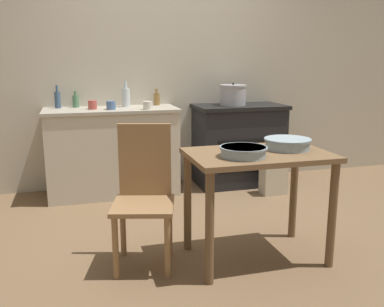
{
  "coord_description": "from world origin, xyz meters",
  "views": [
    {
      "loc": [
        -0.97,
        -3.07,
        1.38
      ],
      "look_at": [
        0.0,
        0.4,
        0.58
      ],
      "focal_mm": 40.0,
      "sensor_mm": 36.0,
      "label": 1
    }
  ],
  "objects_px": {
    "stock_pot": "(233,95)",
    "mixing_bowl_large": "(243,151)",
    "bottle_center_left": "(76,101)",
    "bottle_far_left": "(157,99)",
    "chair": "(144,192)",
    "bottle_left": "(58,99)",
    "cup_mid_right": "(111,105)",
    "cup_center": "(148,105)",
    "cup_center_right": "(92,105)",
    "stove": "(238,144)",
    "flour_sack": "(273,178)",
    "mixing_bowl_small": "(288,143)",
    "bottle_mid_left": "(126,97)",
    "work_table": "(258,172)"
  },
  "relations": [
    {
      "from": "stock_pot",
      "to": "mixing_bowl_large",
      "type": "relative_size",
      "value": 0.93
    },
    {
      "from": "bottle_center_left",
      "to": "bottle_far_left",
      "type": "bearing_deg",
      "value": -1.07
    },
    {
      "from": "chair",
      "to": "stock_pot",
      "type": "xyz_separation_m",
      "value": [
        1.24,
        1.59,
        0.5
      ]
    },
    {
      "from": "bottle_left",
      "to": "cup_mid_right",
      "type": "distance_m",
      "value": 0.58
    },
    {
      "from": "cup_center",
      "to": "cup_mid_right",
      "type": "bearing_deg",
      "value": 165.19
    },
    {
      "from": "stock_pot",
      "to": "cup_center_right",
      "type": "xyz_separation_m",
      "value": [
        -1.48,
        -0.01,
        -0.06
      ]
    },
    {
      "from": "stove",
      "to": "stock_pot",
      "type": "bearing_deg",
      "value": -168.8
    },
    {
      "from": "bottle_center_left",
      "to": "cup_center",
      "type": "relative_size",
      "value": 1.84
    },
    {
      "from": "flour_sack",
      "to": "bottle_left",
      "type": "bearing_deg",
      "value": 163.38
    },
    {
      "from": "chair",
      "to": "mixing_bowl_small",
      "type": "bearing_deg",
      "value": 8.81
    },
    {
      "from": "cup_center_right",
      "to": "mixing_bowl_large",
      "type": "bearing_deg",
      "value": -65.07
    },
    {
      "from": "cup_center",
      "to": "bottle_mid_left",
      "type": "bearing_deg",
      "value": 119.2
    },
    {
      "from": "stove",
      "to": "bottle_left",
      "type": "relative_size",
      "value": 4.26
    },
    {
      "from": "bottle_mid_left",
      "to": "cup_mid_right",
      "type": "height_order",
      "value": "bottle_mid_left"
    },
    {
      "from": "chair",
      "to": "bottle_mid_left",
      "type": "height_order",
      "value": "bottle_mid_left"
    },
    {
      "from": "cup_center_right",
      "to": "bottle_left",
      "type": "bearing_deg",
      "value": 149.74
    },
    {
      "from": "bottle_far_left",
      "to": "stock_pot",
      "type": "bearing_deg",
      "value": -13.64
    },
    {
      "from": "stove",
      "to": "mixing_bowl_large",
      "type": "height_order",
      "value": "stove"
    },
    {
      "from": "bottle_left",
      "to": "cup_center_right",
      "type": "relative_size",
      "value": 2.62
    },
    {
      "from": "mixing_bowl_small",
      "to": "bottle_far_left",
      "type": "distance_m",
      "value": 1.98
    },
    {
      "from": "work_table",
      "to": "bottle_far_left",
      "type": "height_order",
      "value": "bottle_far_left"
    },
    {
      "from": "stove",
      "to": "bottle_far_left",
      "type": "relative_size",
      "value": 5.64
    },
    {
      "from": "chair",
      "to": "mixing_bowl_small",
      "type": "distance_m",
      "value": 1.05
    },
    {
      "from": "stock_pot",
      "to": "bottle_center_left",
      "type": "relative_size",
      "value": 1.73
    },
    {
      "from": "mixing_bowl_small",
      "to": "chair",
      "type": "bearing_deg",
      "value": 173.96
    },
    {
      "from": "flour_sack",
      "to": "bottle_mid_left",
      "type": "distance_m",
      "value": 1.75
    },
    {
      "from": "stock_pot",
      "to": "cup_mid_right",
      "type": "height_order",
      "value": "stock_pot"
    },
    {
      "from": "bottle_mid_left",
      "to": "work_table",
      "type": "bearing_deg",
      "value": -70.9
    },
    {
      "from": "mixing_bowl_small",
      "to": "cup_mid_right",
      "type": "relative_size",
      "value": 3.58
    },
    {
      "from": "mixing_bowl_large",
      "to": "work_table",
      "type": "bearing_deg",
      "value": 31.32
    },
    {
      "from": "flour_sack",
      "to": "cup_center_right",
      "type": "distance_m",
      "value": 1.99
    },
    {
      "from": "work_table",
      "to": "stove",
      "type": "bearing_deg",
      "value": 72.3
    },
    {
      "from": "work_table",
      "to": "cup_center",
      "type": "relative_size",
      "value": 10.51
    },
    {
      "from": "flour_sack",
      "to": "bottle_left",
      "type": "height_order",
      "value": "bottle_left"
    },
    {
      "from": "mixing_bowl_large",
      "to": "cup_center_right",
      "type": "height_order",
      "value": "cup_center_right"
    },
    {
      "from": "chair",
      "to": "cup_center",
      "type": "distance_m",
      "value": 1.51
    },
    {
      "from": "flour_sack",
      "to": "bottle_mid_left",
      "type": "xyz_separation_m",
      "value": [
        -1.43,
        0.58,
        0.83
      ]
    },
    {
      "from": "cup_center_right",
      "to": "bottle_mid_left",
      "type": "bearing_deg",
      "value": 21.77
    },
    {
      "from": "chair",
      "to": "bottle_far_left",
      "type": "relative_size",
      "value": 5.49
    },
    {
      "from": "bottle_left",
      "to": "bottle_center_left",
      "type": "height_order",
      "value": "bottle_left"
    },
    {
      "from": "stove",
      "to": "bottle_left",
      "type": "height_order",
      "value": "bottle_left"
    },
    {
      "from": "bottle_left",
      "to": "bottle_mid_left",
      "type": "distance_m",
      "value": 0.68
    },
    {
      "from": "work_table",
      "to": "bottle_mid_left",
      "type": "height_order",
      "value": "bottle_mid_left"
    },
    {
      "from": "bottle_far_left",
      "to": "cup_center",
      "type": "xyz_separation_m",
      "value": [
        -0.16,
        -0.37,
        -0.03
      ]
    },
    {
      "from": "stock_pot",
      "to": "bottle_far_left",
      "type": "bearing_deg",
      "value": 166.36
    },
    {
      "from": "chair",
      "to": "cup_mid_right",
      "type": "height_order",
      "value": "cup_mid_right"
    },
    {
      "from": "work_table",
      "to": "bottle_mid_left",
      "type": "relative_size",
      "value": 3.6
    },
    {
      "from": "work_table",
      "to": "cup_mid_right",
      "type": "bearing_deg",
      "value": 116.39
    },
    {
      "from": "chair",
      "to": "bottle_left",
      "type": "xyz_separation_m",
      "value": [
        -0.57,
        1.78,
        0.48
      ]
    },
    {
      "from": "flour_sack",
      "to": "mixing_bowl_large",
      "type": "height_order",
      "value": "mixing_bowl_large"
    }
  ]
}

